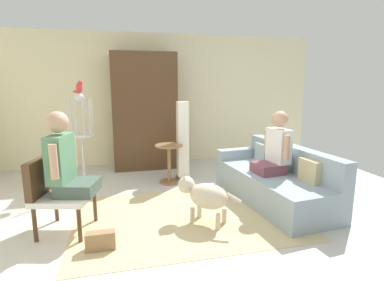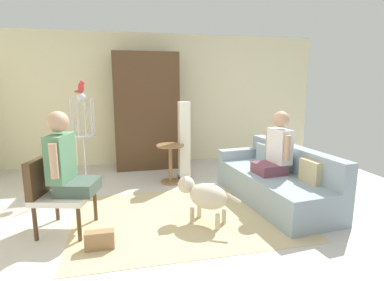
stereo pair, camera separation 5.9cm
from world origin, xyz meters
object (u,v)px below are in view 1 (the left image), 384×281
Objects in this scene: person_on_couch at (276,148)px; dog at (205,195)px; armchair at (55,188)px; armoire_cabinet at (144,111)px; couch at (275,181)px; parrot at (79,87)px; round_end_table at (169,161)px; column_lamp at (183,142)px; handbag at (101,241)px; bird_cage_stand at (82,145)px; person_on_armchair at (65,161)px.

person_on_couch reaches higher than dog.
armoire_cabinet is at bearing 63.42° from armchair.
parrot is at bearing 155.69° from couch.
couch is 2.83m from armchair.
round_end_table is (-1.29, 1.11, -0.38)m from person_on_couch.
column_lamp is at bearing 129.82° from person_on_couch.
armchair is 1.67m from dog.
handbag is at bearing -80.83° from parrot.
round_end_table is 1.32m from armoire_cabinet.
handbag is at bearing -122.29° from column_lamp.
dog is 2.25m from bird_cage_stand.
person_on_couch is 0.39× the size of armoire_cabinet.
column_lamp is at bearing 0.66° from parrot.
armchair reaches higher than couch.
person_on_couch is 0.94× the size of person_on_armchair.
column_lamp is 0.61× the size of armoire_cabinet.
person_on_couch is 1.34× the size of dog.
bird_cage_stand is 1.48m from armoire_cabinet.
armchair is 1.31× the size of round_end_table.
couch is 1.71m from round_end_table.
column_lamp is (1.74, 1.47, 0.16)m from armchair.
round_end_table is at bearing -4.71° from bird_cage_stand.
bird_cage_stand is at bearing 89.34° from person_on_armchair.
round_end_table is 2.24× the size of handbag.
person_on_armchair is 1.43× the size of dog.
person_on_couch is 2.95× the size of handbag.
round_end_table is 0.40m from column_lamp.
person_on_armchair is at bearing -14.55° from armchair.
person_on_armchair is 1.40× the size of round_end_table.
armoire_cabinet is at bearing 126.70° from couch.
person_on_armchair is at bearing 125.18° from handbag.
round_end_table reaches higher than handbag.
person_on_armchair is 0.41× the size of armoire_cabinet.
couch is 1.38× the size of bird_cage_stand.
armoire_cabinet is (1.05, 0.96, 0.40)m from bird_cage_stand.
parrot is (-2.61, 1.22, 0.81)m from person_on_couch.
column_lamp is (1.59, 0.02, -0.03)m from bird_cage_stand.
bird_cage_stand is 5.17× the size of handbag.
column_lamp is (0.09, 1.66, 0.31)m from dog.
handbag is at bearing -80.52° from bird_cage_stand.
armchair is 1.81m from parrot.
armchair is 0.82m from handbag.
dog is 2.21× the size of handbag.
parrot is at bearing 175.26° from round_end_table.
dog reaches higher than handbag.
handbag is at bearing -118.30° from round_end_table.
column_lamp is at bearing 40.04° from armchair.
armoire_cabinet is (1.04, 0.96, -0.48)m from parrot.
bird_cage_stand is (-1.34, 0.11, 0.31)m from round_end_table.
armchair is 0.63× the size of column_lamp.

